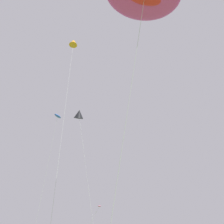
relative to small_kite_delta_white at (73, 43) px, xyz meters
The scene contains 4 objects.
small_kite_delta_white is the anchor object (origin of this frame).
small_kite_diamond_red 9.44m from the small_kite_delta_white, 75.44° to the left, with size 1.29×4.02×16.32m.
small_kite_stunt_black 8.71m from the small_kite_delta_white, 47.91° to the left, with size 3.74×2.07×16.54m.
small_kite_box_yellow 20.57m from the small_kite_delta_white, 40.28° to the left, with size 2.27×3.89×6.42m.
Camera 1 is at (-6.85, 0.78, 1.78)m, focal length 34.06 mm.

